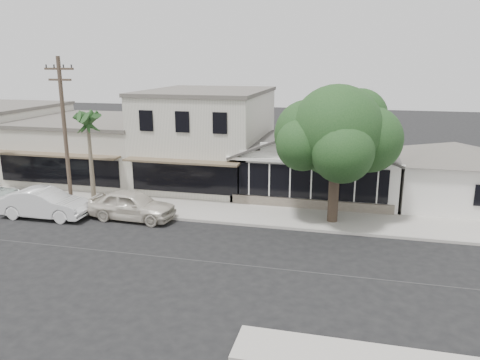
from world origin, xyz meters
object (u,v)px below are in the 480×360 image
(car_1, at_px, (45,203))
(utility_pole, at_px, (65,131))
(car_0, at_px, (132,205))
(shade_tree, at_px, (336,133))

(car_1, bearing_deg, utility_pole, -23.52)
(car_0, height_order, car_1, car_0)
(car_0, distance_m, shade_tree, 11.95)
(car_0, bearing_deg, shade_tree, -75.84)
(car_0, bearing_deg, car_1, 103.13)
(utility_pole, xyz_separation_m, shade_tree, (15.33, 1.50, 0.22))
(car_1, distance_m, shade_tree, 16.80)
(utility_pole, height_order, car_1, utility_pole)
(utility_pole, bearing_deg, car_0, -8.98)
(utility_pole, height_order, shade_tree, utility_pole)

